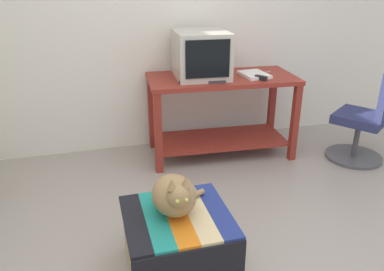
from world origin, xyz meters
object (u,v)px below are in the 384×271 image
(desk, at_px, (221,102))
(stapler, at_px, (261,78))
(tv_monitor, at_px, (201,55))
(keyboard, at_px, (202,80))
(ottoman_with_blanket, at_px, (178,243))
(book, at_px, (254,75))
(cat, at_px, (175,195))
(office_chair, at_px, (366,122))

(desk, xyz_separation_m, stapler, (0.29, -0.21, 0.27))
(tv_monitor, xyz_separation_m, stapler, (0.48, -0.26, -0.18))
(keyboard, relative_size, ottoman_with_blanket, 0.67)
(book, distance_m, cat, 1.76)
(keyboard, xyz_separation_m, book, (0.52, 0.06, 0.00))
(stapler, bearing_deg, cat, -164.23)
(book, height_order, cat, book)
(cat, height_order, stapler, stapler)
(desk, xyz_separation_m, cat, (-0.78, -1.44, -0.02))
(desk, bearing_deg, tv_monitor, 171.04)
(desk, distance_m, keyboard, 0.37)
(book, bearing_deg, keyboard, -177.47)
(tv_monitor, distance_m, keyboard, 0.25)
(cat, bearing_deg, book, 51.26)
(keyboard, xyz_separation_m, stapler, (0.52, -0.09, 0.01))
(book, relative_size, stapler, 2.66)
(stapler, bearing_deg, keyboard, 137.16)
(keyboard, bearing_deg, ottoman_with_blanket, -102.62)
(book, bearing_deg, ottoman_with_blanket, -131.13)
(keyboard, distance_m, cat, 1.45)
(desk, relative_size, office_chair, 1.55)
(book, bearing_deg, cat, -131.75)
(tv_monitor, height_order, ottoman_with_blanket, tv_monitor)
(desk, bearing_deg, cat, -114.54)
(ottoman_with_blanket, bearing_deg, office_chair, 25.61)
(office_chair, relative_size, stapler, 8.09)
(tv_monitor, distance_m, ottoman_with_blanket, 1.79)
(cat, xyz_separation_m, stapler, (1.07, 1.23, 0.28))
(tv_monitor, xyz_separation_m, office_chair, (1.42, -0.54, -0.58))
(tv_monitor, bearing_deg, stapler, -24.35)
(tv_monitor, height_order, stapler, tv_monitor)
(ottoman_with_blanket, relative_size, office_chair, 0.67)
(book, relative_size, office_chair, 0.33)
(keyboard, xyz_separation_m, ottoman_with_blanket, (-0.55, -1.34, -0.59))
(ottoman_with_blanket, xyz_separation_m, office_chair, (2.01, 0.96, 0.19))
(ottoman_with_blanket, height_order, stapler, stapler)
(desk, distance_m, ottoman_with_blanket, 1.69)
(cat, bearing_deg, office_chair, 24.20)
(book, height_order, stapler, stapler)
(stapler, bearing_deg, ottoman_with_blanket, -163.53)
(ottoman_with_blanket, distance_m, cat, 0.31)
(keyboard, height_order, book, book)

